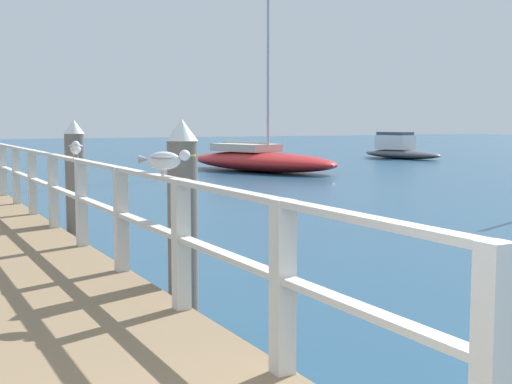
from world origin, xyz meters
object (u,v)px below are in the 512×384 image
object	(u,v)px
seagull_foreground	(165,160)
boat_4	(260,160)
dock_piling_near	(183,225)
seagull_background	(76,147)
dock_piling_far	(75,187)
boat_2	(399,150)

from	to	relation	value
seagull_foreground	boat_4	xyz separation A→B (m)	(10.90, 18.93, -1.20)
dock_piling_near	seagull_foreground	xyz separation A→B (m)	(-0.37, -0.56, 0.64)
seagull_foreground	seagull_background	size ratio (longest dim) A/B	0.86
dock_piling_far	boat_2	world-z (taller)	dock_piling_far
seagull_foreground	boat_4	world-z (taller)	boat_4
boat_4	boat_2	bearing A→B (deg)	-171.77
dock_piling_near	dock_piling_far	distance (m)	4.20
seagull_background	boat_4	size ratio (longest dim) A/B	0.05
seagull_foreground	dock_piling_near	bearing A→B (deg)	-176.67
dock_piling_far	boat_2	size ratio (longest dim) A/B	0.38
dock_piling_near	dock_piling_far	world-z (taller)	same
dock_piling_near	boat_4	distance (m)	21.18
dock_piling_far	boat_4	xyz separation A→B (m)	(10.53, 14.16, -0.55)
boat_2	boat_4	distance (m)	11.91
seagull_background	boat_2	xyz separation A→B (m)	(21.78, 20.74, -1.18)
boat_2	seagull_foreground	bearing A→B (deg)	-140.61
seagull_foreground	boat_2	bearing A→B (deg)	174.47
boat_2	boat_4	bearing A→B (deg)	-164.03
boat_4	dock_piling_far	bearing A→B (deg)	37.46
seagull_foreground	boat_4	bearing A→B (deg)	-173.02
seagull_foreground	seagull_background	xyz separation A→B (m)	(-0.01, 3.06, 0.00)
boat_2	dock_piling_near	bearing A→B (deg)	-140.80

